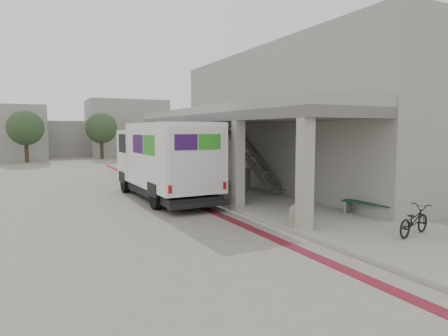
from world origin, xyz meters
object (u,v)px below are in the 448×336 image
utility_cabinet (243,179)px  bench (370,207)px  bicycle_black (414,220)px  fedex_truck (164,159)px

utility_cabinet → bench: bearing=-84.8°
utility_cabinet → bicycle_black: (0.04, -9.45, -0.10)m
fedex_truck → bicycle_black: bearing=-67.9°
bench → bicycle_black: (-0.82, -2.33, 0.09)m
fedex_truck → utility_cabinet: 4.16m
fedex_truck → bench: 8.56m
bench → fedex_truck: bearing=107.6°
utility_cabinet → bicycle_black: utility_cabinet is taller
utility_cabinet → bicycle_black: bearing=-91.4°
fedex_truck → utility_cabinet: (4.00, 0.20, -1.11)m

